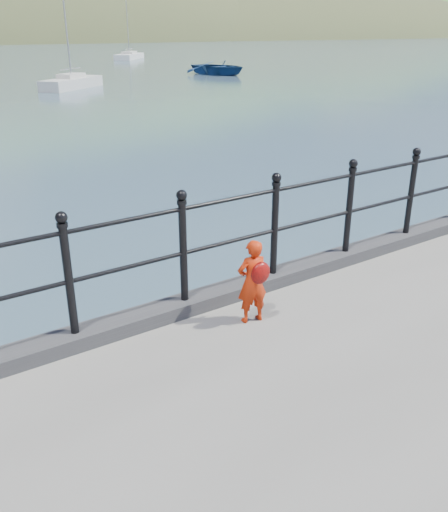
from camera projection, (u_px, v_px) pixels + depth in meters
ground at (224, 365)px, 6.61m from camera, size 600.00×600.00×0.00m
kerb at (231, 291)px, 6.08m from camera, size 60.00×0.30×0.15m
railing at (231, 228)px, 5.79m from camera, size 18.11×0.11×1.20m
child at (253, 281)px, 5.43m from camera, size 0.36×0.32×0.89m
launch_blue at (219, 67)px, 48.44m from camera, size 5.13×6.52×1.22m
sailboat_near at (72, 84)px, 37.08m from camera, size 5.43×4.79×7.91m
sailboat_far at (129, 56)px, 73.50m from camera, size 6.72×7.44×11.07m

